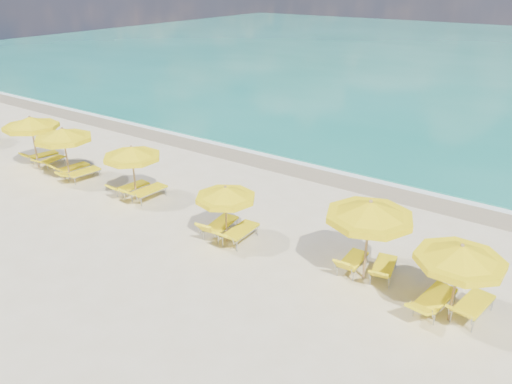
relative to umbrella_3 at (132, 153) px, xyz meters
The scene contains 23 objects.
ground_plane 5.56m from the umbrella_3, ahead, with size 120.00×120.00×0.00m, color beige.
ocean 48.03m from the umbrella_3, 83.80° to the left, with size 120.00×80.00×0.30m, color #147664.
wet_sand_band 9.02m from the umbrella_3, 53.91° to the left, with size 120.00×2.60×0.01m, color tan.
foam_line 9.67m from the umbrella_3, 56.77° to the left, with size 120.00×1.20×0.03m, color white.
whitecap_near 16.85m from the umbrella_3, 92.80° to the left, with size 14.00×0.36×0.05m, color white.
umbrella_1 6.62m from the umbrella_3, behind, with size 3.04×3.04×2.55m.
umbrella_2 3.97m from the umbrella_3, behind, with size 2.98×2.98×2.49m.
umbrella_3 is the anchor object (origin of this frame).
umbrella_4 5.26m from the umbrella_3, ahead, with size 2.37×2.37×2.09m.
umbrella_5 10.06m from the umbrella_3, ahead, with size 2.65×2.65×2.63m.
umbrella_6 12.78m from the umbrella_3, ahead, with size 3.05×3.05×2.35m.
lounger_1_left 7.34m from the umbrella_3, behind, with size 0.90×1.82×0.69m.
lounger_1_right 6.44m from the umbrella_3, behind, with size 0.81×1.71×0.67m.
lounger_2_left 4.72m from the umbrella_3, behind, with size 0.79×1.85×0.81m.
lounger_2_right 3.92m from the umbrella_3, behind, with size 0.85×1.98×0.69m.
lounger_3_left 1.84m from the umbrella_3, 157.46° to the left, with size 0.80×1.86×0.75m.
lounger_3_right 1.82m from the umbrella_3, 29.69° to the left, with size 0.78×2.03×0.83m.
lounger_4_left 5.09m from the umbrella_3, ahead, with size 0.91×2.00×0.94m.
lounger_4_right 5.89m from the umbrella_3, ahead, with size 0.73×1.99×0.86m.
lounger_5_left 9.75m from the umbrella_3, ahead, with size 0.65×1.69×0.83m.
lounger_5_right 10.68m from the umbrella_3, ahead, with size 0.94×1.88×0.82m.
lounger_6_left 12.42m from the umbrella_3, ahead, with size 0.92×2.10×0.74m.
lounger_6_right 13.33m from the umbrella_3, ahead, with size 0.96×2.01×0.87m.
Camera 1 is at (9.64, -12.13, 8.56)m, focal length 35.00 mm.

